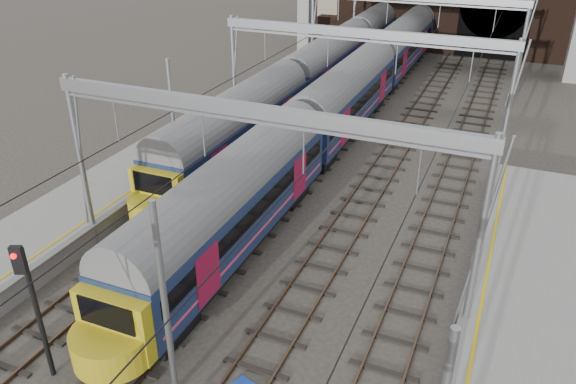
% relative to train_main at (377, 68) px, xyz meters
% --- Properties ---
extents(tracks, '(14.40, 80.00, 0.22)m').
position_rel_train_main_xyz_m(tracks, '(2.00, -19.02, -2.47)').
color(tracks, '#4C3828').
rests_on(tracks, ground).
extents(overhead_line, '(16.80, 80.00, 8.00)m').
position_rel_train_main_xyz_m(overhead_line, '(2.00, -12.54, 4.08)').
color(overhead_line, gray).
rests_on(overhead_line, ground).
extents(retaining_wall, '(28.00, 2.75, 9.00)m').
position_rel_train_main_xyz_m(retaining_wall, '(3.40, 17.91, 1.84)').
color(retaining_wall, black).
rests_on(retaining_wall, ground).
extents(train_main, '(2.80, 64.75, 4.82)m').
position_rel_train_main_xyz_m(train_main, '(0.00, 0.00, 0.00)').
color(train_main, black).
rests_on(train_main, ground).
extents(train_second, '(2.76, 63.89, 4.77)m').
position_rel_train_main_xyz_m(train_second, '(-4.00, 7.75, -0.02)').
color(train_second, black).
rests_on(train_second, ground).
extents(signal_near_left, '(0.41, 0.48, 5.18)m').
position_rel_train_main_xyz_m(signal_near_left, '(-2.17, -33.08, 0.75)').
color(signal_near_left, black).
rests_on(signal_near_left, ground).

